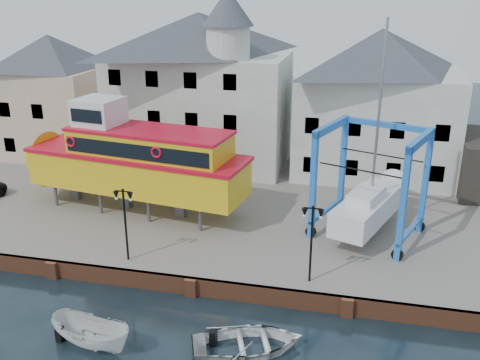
# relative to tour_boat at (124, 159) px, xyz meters

# --- Properties ---
(ground) EXTENTS (140.00, 140.00, 0.00)m
(ground) POSITION_rel_tour_boat_xyz_m (7.07, -7.92, -4.48)
(ground) COLOR black
(ground) RESTS_ON ground
(hardstanding) EXTENTS (44.00, 22.00, 1.00)m
(hardstanding) POSITION_rel_tour_boat_xyz_m (7.07, 3.08, -3.98)
(hardstanding) COLOR #6B625C
(hardstanding) RESTS_ON ground
(quay_wall) EXTENTS (44.00, 0.47, 1.00)m
(quay_wall) POSITION_rel_tour_boat_xyz_m (7.07, -7.81, -3.98)
(quay_wall) COLOR brown
(quay_wall) RESTS_ON ground
(building_pink) EXTENTS (8.00, 7.00, 10.30)m
(building_pink) POSITION_rel_tour_boat_xyz_m (-10.93, 10.08, 1.67)
(building_pink) COLOR #CEA88B
(building_pink) RESTS_ON hardstanding
(building_white_main) EXTENTS (14.00, 8.30, 14.00)m
(building_white_main) POSITION_rel_tour_boat_xyz_m (2.20, 10.48, 2.86)
(building_white_main) COLOR #BBBCB9
(building_white_main) RESTS_ON hardstanding
(building_white_right) EXTENTS (12.00, 8.00, 11.20)m
(building_white_right) POSITION_rel_tour_boat_xyz_m (16.07, 11.08, 2.12)
(building_white_right) COLOR #BBBCB9
(building_white_right) RESTS_ON hardstanding
(lamp_post_left) EXTENTS (1.12, 0.32, 4.20)m
(lamp_post_left) POSITION_rel_tour_boat_xyz_m (3.07, -6.72, -0.31)
(lamp_post_left) COLOR black
(lamp_post_left) RESTS_ON hardstanding
(lamp_post_right) EXTENTS (1.12, 0.32, 4.20)m
(lamp_post_right) POSITION_rel_tour_boat_xyz_m (13.07, -6.72, -0.31)
(lamp_post_right) COLOR black
(lamp_post_right) RESTS_ON hardstanding
(tour_boat) EXTENTS (17.36, 6.48, 7.38)m
(tour_boat) POSITION_rel_tour_boat_xyz_m (0.00, 0.00, 0.00)
(tour_boat) COLOR #59595E
(tour_boat) RESTS_ON hardstanding
(travel_lift) EXTENTS (7.12, 8.60, 12.66)m
(travel_lift) POSITION_rel_tour_boat_xyz_m (16.08, 0.21, -1.36)
(travel_lift) COLOR blue
(travel_lift) RESTS_ON hardstanding
(motorboat_a) EXTENTS (4.41, 2.42, 1.61)m
(motorboat_a) POSITION_rel_tour_boat_xyz_m (4.02, -12.88, -4.48)
(motorboat_a) COLOR white
(motorboat_a) RESTS_ON ground
(motorboat_b) EXTENTS (5.88, 5.07, 1.02)m
(motorboat_b) POSITION_rel_tour_boat_xyz_m (10.90, -11.56, -4.48)
(motorboat_b) COLOR white
(motorboat_b) RESTS_ON ground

